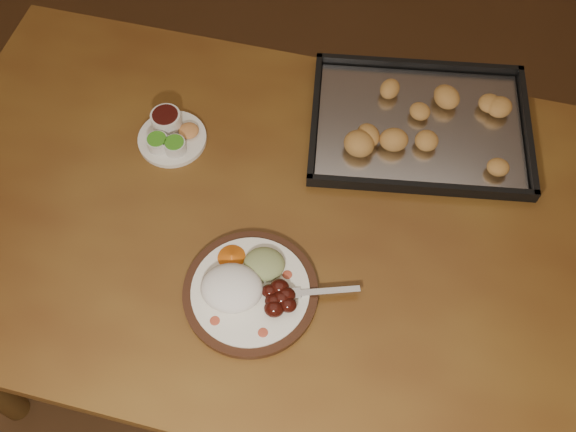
# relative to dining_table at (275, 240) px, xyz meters

# --- Properties ---
(ground) EXTENTS (4.00, 4.00, 0.00)m
(ground) POSITION_rel_dining_table_xyz_m (-0.25, 0.16, -0.65)
(ground) COLOR #50321B
(ground) RESTS_ON ground
(dining_table) EXTENTS (1.60, 1.08, 0.75)m
(dining_table) POSITION_rel_dining_table_xyz_m (0.00, 0.00, 0.00)
(dining_table) COLOR brown
(dining_table) RESTS_ON ground
(dinner_plate) EXTENTS (0.33, 0.26, 0.06)m
(dinner_plate) POSITION_rel_dining_table_xyz_m (-0.03, -0.17, 0.12)
(dinner_plate) COLOR #32190E
(dinner_plate) RESTS_ON dining_table
(condiment_saucer) EXTENTS (0.15, 0.15, 0.05)m
(condiment_saucer) POSITION_rel_dining_table_xyz_m (-0.25, 0.17, 0.12)
(condiment_saucer) COLOR white
(condiment_saucer) RESTS_ON dining_table
(baking_tray) EXTENTS (0.49, 0.37, 0.05)m
(baking_tray) POSITION_rel_dining_table_xyz_m (0.29, 0.27, 0.11)
(baking_tray) COLOR black
(baking_tray) RESTS_ON dining_table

